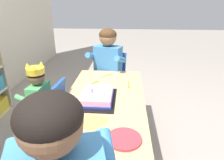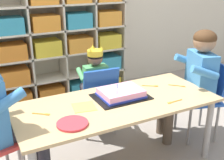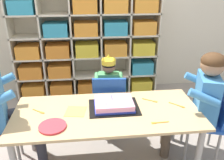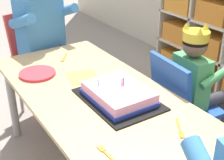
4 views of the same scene
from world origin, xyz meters
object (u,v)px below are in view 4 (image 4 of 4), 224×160
fork_beside_plate_stack (107,154)px  fork_scattered_mid_table (64,58)px  classroom_chair_adult_side (39,52)px  classroom_chair_blue (179,102)px  child_with_crown (197,78)px  adult_helper_seated (46,29)px  birthday_cake_on_tray (118,95)px  fork_at_table_front_edge (180,129)px  activity_table (102,109)px  paper_plate_stack (37,73)px

fork_beside_plate_stack → fork_scattered_mid_table: bearing=162.2°
classroom_chair_adult_side → fork_scattered_mid_table: bearing=-100.3°
classroom_chair_blue → child_with_crown: bearing=-89.6°
child_with_crown → adult_helper_seated: adult_helper_seated is taller
fork_beside_plate_stack → fork_scattered_mid_table: same height
birthday_cake_on_tray → fork_at_table_front_edge: (0.34, 0.08, -0.03)m
fork_beside_plate_stack → birthday_cake_on_tray: bearing=138.2°
child_with_crown → activity_table: bearing=87.9°
fork_scattered_mid_table → birthday_cake_on_tray: bearing=-143.0°
classroom_chair_adult_side → fork_scattered_mid_table: 0.40m
child_with_crown → adult_helper_seated: bearing=35.1°
paper_plate_stack → classroom_chair_adult_side: bearing=159.3°
adult_helper_seated → fork_beside_plate_stack: bearing=-116.5°
fork_beside_plate_stack → fork_scattered_mid_table: size_ratio=1.24×
activity_table → paper_plate_stack: paper_plate_stack is taller
classroom_chair_adult_side → fork_at_table_front_edge: classroom_chair_adult_side is taller
activity_table → paper_plate_stack: size_ratio=7.50×
birthday_cake_on_tray → fork_beside_plate_stack: size_ratio=3.02×
activity_table → fork_beside_plate_stack: fork_beside_plate_stack is taller
adult_helper_seated → fork_scattered_mid_table: adult_helper_seated is taller
fork_beside_plate_stack → activity_table: bearing=149.3°
birthday_cake_on_tray → classroom_chair_blue: bearing=90.2°
adult_helper_seated → classroom_chair_blue: bearing=-79.3°
classroom_chair_blue → child_with_crown: size_ratio=0.80×
adult_helper_seated → fork_beside_plate_stack: (1.19, -0.26, -0.11)m
classroom_chair_blue → adult_helper_seated: size_ratio=0.63×
birthday_cake_on_tray → fork_beside_plate_stack: birthday_cake_on_tray is taller
fork_beside_plate_stack → fork_at_table_front_edge: same height
classroom_chair_blue → activity_table: bearing=87.4°
classroom_chair_adult_side → adult_helper_seated: bearing=-90.0°
child_with_crown → paper_plate_stack: child_with_crown is taller
classroom_chair_blue → fork_beside_plate_stack: classroom_chair_blue is taller
activity_table → adult_helper_seated: bearing=176.1°
activity_table → birthday_cake_on_tray: bearing=41.4°
adult_helper_seated → birthday_cake_on_tray: adult_helper_seated is taller
activity_table → adult_helper_seated: (-0.82, 0.06, 0.18)m
child_with_crown → fork_beside_plate_stack: bearing=116.0°
child_with_crown → birthday_cake_on_tray: 0.52m
child_with_crown → paper_plate_stack: (-0.48, -0.75, 0.03)m
birthday_cake_on_tray → fork_beside_plate_stack: bearing=-39.4°
child_with_crown → fork_scattered_mid_table: size_ratio=7.69×
paper_plate_stack → fork_at_table_front_edge: paper_plate_stack is taller
paper_plate_stack → child_with_crown: bearing=57.3°
fork_scattered_mid_table → fork_at_table_front_edge: bearing=-138.2°
paper_plate_stack → fork_scattered_mid_table: paper_plate_stack is taller
classroom_chair_blue → paper_plate_stack: 0.81m
fork_at_table_front_edge → adult_helper_seated: bearing=36.8°
classroom_chair_blue → fork_scattered_mid_table: size_ratio=6.16×
adult_helper_seated → paper_plate_stack: size_ratio=5.31×
child_with_crown → birthday_cake_on_tray: bearing=94.0°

